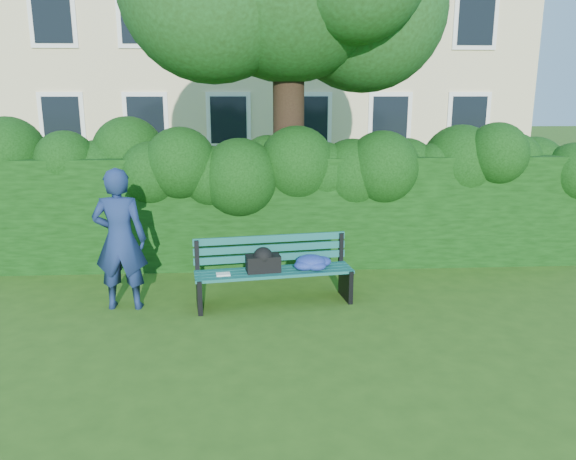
{
  "coord_description": "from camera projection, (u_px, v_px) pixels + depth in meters",
  "views": [
    {
      "loc": [
        -0.44,
        -6.88,
        2.8
      ],
      "look_at": [
        0.0,
        0.6,
        0.95
      ],
      "focal_mm": 35.0,
      "sensor_mm": 36.0,
      "label": 1
    }
  ],
  "objects": [
    {
      "name": "park_bench",
      "position": [
        280.0,
        267.0,
        7.57
      ],
      "size": [
        2.17,
        0.85,
        0.89
      ],
      "rotation": [
        0.0,
        0.0,
        0.14
      ],
      "color": "#0E4A43",
      "rests_on": "ground"
    },
    {
      "name": "ground",
      "position": [
        291.0,
        311.0,
        7.36
      ],
      "size": [
        80.0,
        80.0,
        0.0
      ],
      "primitive_type": "plane",
      "color": "#2D5216",
      "rests_on": "ground"
    },
    {
      "name": "hedge",
      "position": [
        282.0,
        210.0,
        9.28
      ],
      "size": [
        10.0,
        1.0,
        1.8
      ],
      "color": "black",
      "rests_on": "ground"
    },
    {
      "name": "man_reading",
      "position": [
        120.0,
        240.0,
        7.27
      ],
      "size": [
        0.69,
        0.46,
        1.88
      ],
      "primitive_type": "imported",
      "rotation": [
        0.0,
        0.0,
        3.13
      ],
      "color": "navy",
      "rests_on": "ground"
    }
  ]
}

